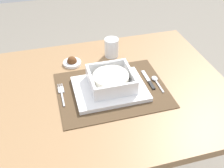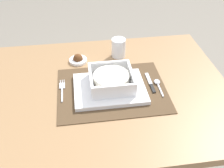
# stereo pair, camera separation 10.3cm
# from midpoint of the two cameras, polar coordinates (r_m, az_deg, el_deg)

# --- Properties ---
(dining_table) EXTENTS (0.97, 0.77, 0.72)m
(dining_table) POSITION_cam_midpoint_polar(r_m,az_deg,el_deg) (1.12, 1.59, -4.93)
(dining_table) COLOR #936D47
(dining_table) RESTS_ON ground
(placemat) EXTENTS (0.42, 0.33, 0.00)m
(placemat) POSITION_cam_midpoint_polar(r_m,az_deg,el_deg) (1.04, 2.81, -1.34)
(placemat) COLOR #4C3823
(placemat) RESTS_ON dining_table
(serving_plate) EXTENTS (0.27, 0.21, 0.02)m
(serving_plate) POSITION_cam_midpoint_polar(r_m,az_deg,el_deg) (1.03, 2.32, -1.07)
(serving_plate) COLOR white
(serving_plate) RESTS_ON placemat
(porridge_bowl) EXTENTS (0.17, 0.17, 0.06)m
(porridge_bowl) POSITION_cam_midpoint_polar(r_m,az_deg,el_deg) (1.02, 2.70, 0.81)
(porridge_bowl) COLOR white
(porridge_bowl) RESTS_ON serving_plate
(fork) EXTENTS (0.02, 0.13, 0.00)m
(fork) POSITION_cam_midpoint_polar(r_m,az_deg,el_deg) (1.05, -7.83, -1.08)
(fork) COLOR silver
(fork) RESTS_ON placemat
(spoon) EXTENTS (0.02, 0.11, 0.01)m
(spoon) POSITION_cam_midpoint_polar(r_m,az_deg,el_deg) (1.09, 12.33, 0.09)
(spoon) COLOR silver
(spoon) RESTS_ON placemat
(butter_knife) EXTENTS (0.01, 0.13, 0.01)m
(butter_knife) POSITION_cam_midpoint_polar(r_m,az_deg,el_deg) (1.08, 10.93, -0.04)
(butter_knife) COLOR black
(butter_knife) RESTS_ON placemat
(drinking_glass) EXTENTS (0.06, 0.06, 0.09)m
(drinking_glass) POSITION_cam_midpoint_polar(r_m,az_deg,el_deg) (1.23, 3.81, 7.45)
(drinking_glass) COLOR white
(drinking_glass) RESTS_ON dining_table
(condiment_saucer) EXTENTS (0.08, 0.08, 0.04)m
(condiment_saucer) POSITION_cam_midpoint_polar(r_m,az_deg,el_deg) (1.20, -4.81, 5.13)
(condiment_saucer) COLOR white
(condiment_saucer) RESTS_ON dining_table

